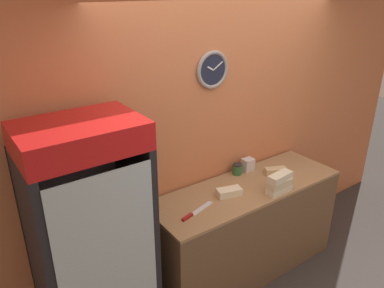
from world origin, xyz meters
The scene contains 11 objects.
wall_back centered at (0.00, 1.22, 1.35)m, with size 5.20×0.09×2.70m.
prep_counter centered at (0.00, 0.86, 0.46)m, with size 1.87×0.62×0.93m.
beverage_cooler centered at (-1.46, 0.91, 1.01)m, with size 0.75×0.61×1.86m.
sandwich_stack_bottom centered at (0.15, 0.62, 0.96)m, with size 0.24×0.10×0.06m.
sandwich_stack_middle centered at (0.15, 0.62, 1.02)m, with size 0.24×0.10×0.06m.
sandwich_stack_top centered at (0.15, 0.62, 1.08)m, with size 0.25×0.12×0.06m.
sandwich_flat_left centered at (-0.24, 0.84, 0.96)m, with size 0.23×0.16×0.06m.
sandwich_flat_right centered at (0.39, 0.89, 0.96)m, with size 0.22×0.16×0.06m.
chefs_knife centered at (-0.65, 0.78, 0.93)m, with size 0.36×0.13×0.02m.
condiment_jar centered at (0.08, 1.10, 0.98)m, with size 0.09×0.09×0.10m.
napkin_dispenser centered at (0.22, 1.10, 0.99)m, with size 0.11×0.09×0.12m.
Camera 1 is at (-2.11, -1.26, 2.61)m, focal length 35.00 mm.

